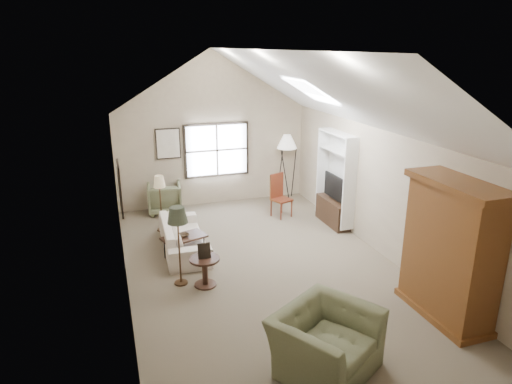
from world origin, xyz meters
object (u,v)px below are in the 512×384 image
object	(u,v)px
side_table	(205,272)
side_chair	(282,196)
armchair_far	(165,198)
sofa	(184,236)
armoire	(451,251)
coffee_table	(184,246)
armchair_near	(325,342)

from	to	relation	value
side_table	side_chair	distance (m)	3.75
armchair_far	side_table	xyz separation A→B (m)	(0.17, -3.99, -0.11)
sofa	side_chair	xyz separation A→B (m)	(2.62, 1.16, 0.23)
side_table	armoire	bearing A→B (deg)	-31.66
armchair_far	side_chair	xyz separation A→B (m)	(2.70, -1.23, 0.16)
armoire	side_chair	bearing A→B (deg)	99.89
coffee_table	side_chair	bearing A→B (deg)	29.11
sofa	side_chair	world-z (taller)	side_chair
side_table	side_chair	size ratio (longest dim) A/B	0.50
armchair_far	armoire	bearing A→B (deg)	126.25
armoire	armchair_near	bearing A→B (deg)	-166.36
armoire	sofa	bearing A→B (deg)	133.32
armoire	side_table	xyz separation A→B (m)	(-3.37, 2.08, -0.83)
armoire	armchair_far	world-z (taller)	armoire
armoire	side_chair	size ratio (longest dim) A/B	2.05
armchair_near	coffee_table	world-z (taller)	armchair_near
coffee_table	side_chair	xyz separation A→B (m)	(2.67, 1.49, 0.32)
coffee_table	side_table	bearing A→B (deg)	-83.55
side_table	side_chair	xyz separation A→B (m)	(2.52, 2.76, 0.27)
armoire	armchair_far	size ratio (longest dim) A/B	2.63
coffee_table	armchair_far	bearing A→B (deg)	90.59
armchair_near	armchair_far	size ratio (longest dim) A/B	1.52
armchair_near	armchair_far	world-z (taller)	armchair_near
armoire	armchair_far	distance (m)	7.06
armchair_near	side_chair	bearing A→B (deg)	43.35
armchair_far	side_table	bearing A→B (deg)	98.46
sofa	armchair_far	distance (m)	2.39
armoire	side_table	distance (m)	4.04
sofa	armchair_far	size ratio (longest dim) A/B	2.54
sofa	side_chair	bearing A→B (deg)	-64.07
armoire	side_chair	xyz separation A→B (m)	(-0.84, 4.83, -0.56)
armchair_near	coffee_table	bearing A→B (deg)	75.40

